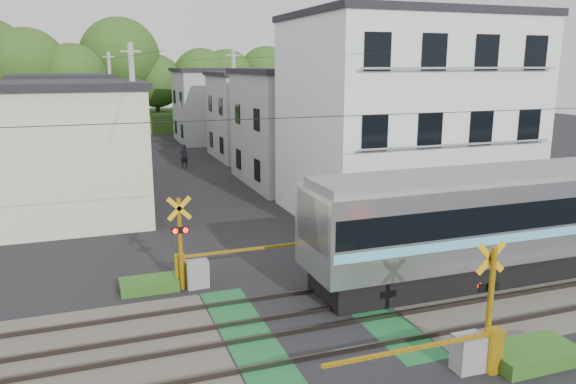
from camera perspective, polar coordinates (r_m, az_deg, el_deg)
name	(u,v)px	position (r m, az deg, el deg)	size (l,w,h in m)	color
ground	(311,322)	(16.12, 2.38, -13.08)	(120.00, 120.00, 0.00)	black
track_bed	(311,321)	(16.10, 2.38, -12.96)	(120.00, 120.00, 0.14)	#47423A
commuter_train	(548,215)	(21.46, 24.88, -2.10)	(17.74, 2.80, 3.69)	black
crossing_signal_near	(474,343)	(14.18, 18.36, -14.38)	(4.74, 0.65, 3.09)	#F1AC0C
crossing_signal_far	(194,266)	(18.43, -9.52, -7.43)	(4.74, 0.65, 3.09)	#F1AC0C
apartment_block	(404,117)	(26.96, 11.69, 7.51)	(10.20, 8.36, 9.30)	white
houses_row	(174,120)	(39.92, -11.55, 7.14)	(22.07, 31.35, 6.80)	beige
tree_hill	(119,81)	(62.36, -16.76, 10.76)	(40.00, 13.14, 11.86)	#2E511B
catenary	(496,178)	(18.02, 20.41, 1.33)	(60.00, 5.04, 7.00)	#2D2D33
utility_poles	(159,112)	(36.80, -12.95, 7.92)	(7.90, 42.00, 8.00)	#A5A5A0
pedestrian	(184,156)	(39.81, -10.53, 3.64)	(0.59, 0.39, 1.63)	#25222B
weed_patches	(369,308)	(16.66, 8.23, -11.61)	(10.25, 8.80, 0.40)	#2D5E1E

